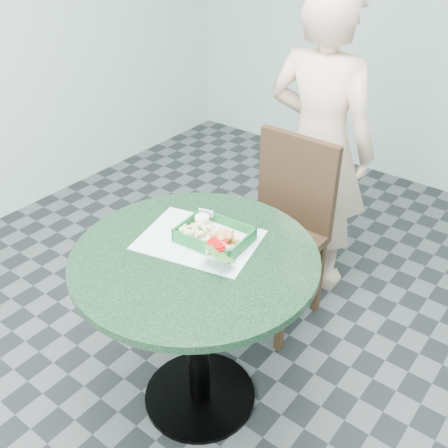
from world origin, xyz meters
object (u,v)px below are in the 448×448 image
Objects in this scene: food_basket at (215,242)px; sauce_ramekin at (204,223)px; cafe_table at (196,295)px; diner_person at (319,140)px; crab_sandwich at (221,243)px; dining_chair at (283,220)px.

sauce_ramekin reaches higher than food_basket.
cafe_table is 0.55× the size of diner_person.
food_basket is at bearing 152.88° from crab_sandwich.
sauce_ramekin is (-0.08, 0.14, 0.22)m from cafe_table.
cafe_table is 16.37× the size of sauce_ramekin.
crab_sandwich is at bearing 96.41° from diner_person.
diner_person reaches higher than dining_chair.
food_basket is at bearing 93.35° from diner_person.
dining_chair is 0.45m from diner_person.
dining_chair is 16.95× the size of sauce_ramekin.
diner_person is 0.95m from food_basket.
sauce_ramekin reaches higher than cafe_table.
dining_chair reaches higher than food_basket.
crab_sandwich is at bearing 54.07° from cafe_table.
food_basket is at bearing 88.32° from cafe_table.
food_basket is 0.09m from sauce_ramekin.
food_basket is (0.09, -0.94, -0.05)m from diner_person.
diner_person reaches higher than cafe_table.
diner_person is at bearing 94.47° from dining_chair.
sauce_ramekin is (-0.14, 0.06, 0.00)m from crab_sandwich.
dining_chair is at bearing 95.08° from cafe_table.
dining_chair is 3.65× the size of food_basket.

